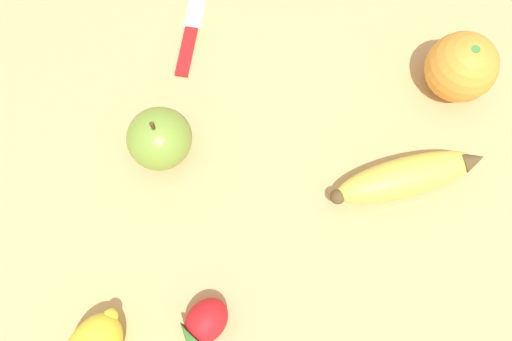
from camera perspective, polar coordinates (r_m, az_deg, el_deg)
The scene contains 6 objects.
ground_plane at distance 0.59m, azimuth 5.04°, elevation -0.45°, with size 3.00×3.00×0.00m, color tan.
banana at distance 0.59m, azimuth 16.90°, elevation -0.88°, with size 0.10×0.18×0.04m.
orange at distance 0.64m, azimuth 22.40°, elevation 10.86°, with size 0.08×0.08×0.08m.
strawberry at distance 0.55m, azimuth -6.00°, elevation -17.03°, with size 0.07×0.07×0.04m.
apple at distance 0.58m, azimuth -10.99°, elevation 3.59°, with size 0.07×0.07×0.08m.
paring_knife at distance 0.67m, azimuth -7.32°, elevation 16.18°, with size 0.16×0.03×0.01m.
Camera 1 is at (-0.17, 0.04, 0.57)m, focal length 35.00 mm.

